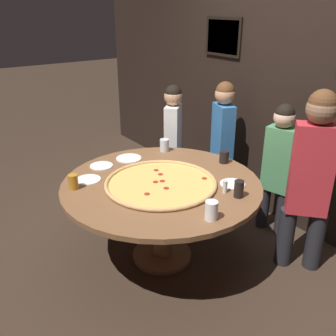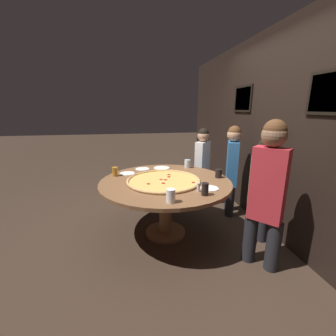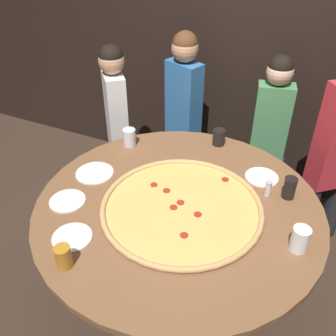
% 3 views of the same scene
% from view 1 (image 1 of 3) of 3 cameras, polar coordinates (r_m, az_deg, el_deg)
% --- Properties ---
extents(ground_plane, '(24.00, 24.00, 0.00)m').
position_cam_1_polar(ground_plane, '(3.44, -0.92, -13.32)').
color(ground_plane, '#38281E').
extents(back_wall, '(6.40, 0.08, 2.60)m').
position_cam_1_polar(back_wall, '(3.81, 16.93, 11.14)').
color(back_wall, black).
rests_on(back_wall, ground_plane).
extents(dining_table, '(1.62, 1.62, 0.74)m').
position_cam_1_polar(dining_table, '(3.11, -0.99, -4.24)').
color(dining_table, brown).
rests_on(dining_table, ground_plane).
extents(giant_pizza, '(0.90, 0.90, 0.03)m').
position_cam_1_polar(giant_pizza, '(3.00, -1.12, -2.30)').
color(giant_pizza, '#EAB75B').
rests_on(giant_pizza, dining_table).
extents(drink_cup_far_left, '(0.09, 0.09, 0.12)m').
position_cam_1_polar(drink_cup_far_left, '(3.67, -0.55, 3.50)').
color(drink_cup_far_left, silver).
rests_on(drink_cup_far_left, dining_table).
extents(drink_cup_near_right, '(0.09, 0.09, 0.13)m').
position_cam_1_polar(drink_cup_near_right, '(2.53, 6.63, -6.45)').
color(drink_cup_near_right, white).
rests_on(drink_cup_near_right, dining_table).
extents(drink_cup_far_right, '(0.07, 0.07, 0.13)m').
position_cam_1_polar(drink_cup_far_right, '(2.84, 10.75, -3.15)').
color(drink_cup_far_right, black).
rests_on(drink_cup_far_right, dining_table).
extents(drink_cup_beside_pizza, '(0.08, 0.08, 0.12)m').
position_cam_1_polar(drink_cup_beside_pizza, '(3.01, -14.23, -2.05)').
color(drink_cup_beside_pizza, '#BC7A23').
rests_on(drink_cup_beside_pizza, dining_table).
extents(drink_cup_near_left, '(0.09, 0.09, 0.11)m').
position_cam_1_polar(drink_cup_near_left, '(3.44, 8.49, 1.72)').
color(drink_cup_near_left, black).
rests_on(drink_cup_near_left, dining_table).
extents(white_plate_near_front, '(0.21, 0.21, 0.01)m').
position_cam_1_polar(white_plate_near_front, '(3.15, -12.06, -1.74)').
color(white_plate_near_front, white).
rests_on(white_plate_near_front, dining_table).
extents(white_plate_right_side, '(0.24, 0.24, 0.01)m').
position_cam_1_polar(white_plate_right_side, '(3.52, -5.99, 1.48)').
color(white_plate_right_side, white).
rests_on(white_plate_right_side, dining_table).
extents(white_plate_beside_cup, '(0.21, 0.21, 0.01)m').
position_cam_1_polar(white_plate_beside_cup, '(3.39, -10.11, 0.34)').
color(white_plate_beside_cup, white).
rests_on(white_plate_beside_cup, dining_table).
extents(white_plate_left_side, '(0.20, 0.20, 0.01)m').
position_cam_1_polar(white_plate_left_side, '(3.06, 9.80, -2.38)').
color(white_plate_left_side, white).
rests_on(white_plate_left_side, dining_table).
extents(condiment_shaker, '(0.04, 0.04, 0.10)m').
position_cam_1_polar(condiment_shaker, '(2.89, 8.67, -2.85)').
color(condiment_shaker, silver).
rests_on(condiment_shaker, dining_table).
extents(diner_side_right, '(0.38, 0.35, 1.52)m').
position_cam_1_polar(diner_side_right, '(3.11, 20.96, -0.80)').
color(diner_side_right, '#232328').
rests_on(diner_side_right, ground_plane).
extents(diner_far_left, '(0.33, 0.20, 1.28)m').
position_cam_1_polar(diner_far_left, '(3.61, 16.51, 0.82)').
color(diner_far_left, '#232328').
rests_on(diner_far_left, ground_plane).
extents(diner_far_right, '(0.30, 0.32, 1.30)m').
position_cam_1_polar(diner_far_right, '(4.13, 0.76, 4.89)').
color(diner_far_right, '#232328').
rests_on(diner_far_right, ground_plane).
extents(diner_centre_back, '(0.36, 0.25, 1.37)m').
position_cam_1_polar(diner_centre_back, '(3.99, 8.28, 4.54)').
color(diner_centre_back, '#232328').
rests_on(diner_centre_back, ground_plane).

